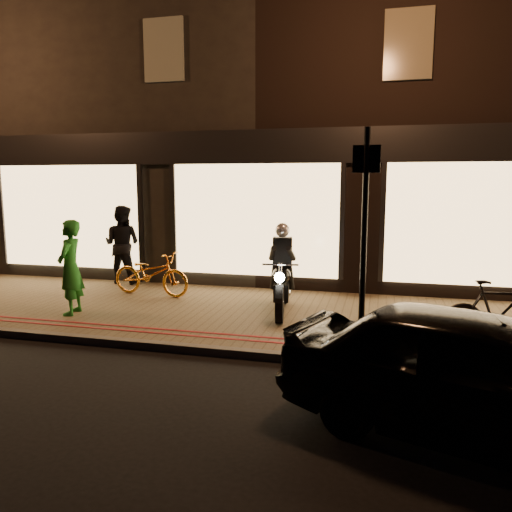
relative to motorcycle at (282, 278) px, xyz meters
The scene contains 12 objects.
ground 2.47m from the motorcycle, 113.91° to the right, with size 90.00×90.00×0.00m, color black.
sidewalk 1.18m from the motorcycle, behind, with size 50.00×4.00×0.12m, color brown.
kerb_stone 2.41m from the motorcycle, 114.41° to the right, with size 50.00×0.14×0.12m, color #59544C.
red_kerb_lines 1.96m from the motorcycle, 120.77° to the right, with size 50.00×0.26×0.01m.
building_row 7.74m from the motorcycle, 97.95° to the left, with size 48.00×10.11×8.50m.
motorcycle is the anchor object (origin of this frame).
sign_post 2.63m from the motorcycle, 52.45° to the right, with size 0.35×0.08×3.00m.
bicycle_gold 2.92m from the motorcycle, 167.24° to the left, with size 0.59×1.71×0.90m, color orange.
bicycle_dark 3.50m from the motorcycle, 17.73° to the right, with size 0.44×1.57×0.95m, color black.
person_green 3.70m from the motorcycle, 163.85° to the right, with size 0.61×0.40×1.66m, color #217E25.
person_dark 4.37m from the motorcycle, 157.80° to the left, with size 0.86×0.67×1.77m, color black.
parked_car 4.51m from the motorcycle, 54.73° to the right, with size 1.51×3.76×1.28m, color black.
Camera 1 is at (2.64, -6.36, 2.45)m, focal length 35.00 mm.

